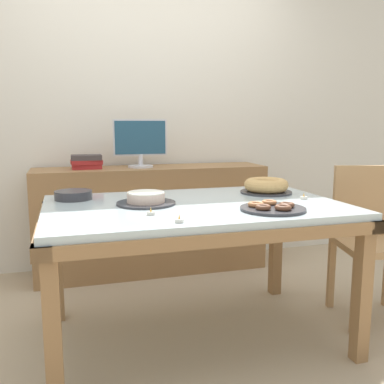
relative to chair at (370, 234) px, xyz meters
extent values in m
plane|color=tan|center=(-1.14, 0.01, -0.52)|extent=(12.00, 12.00, 0.00)
cube|color=silver|center=(-1.14, 1.51, 0.78)|extent=(8.00, 0.10, 2.60)
cube|color=silver|center=(-1.14, 0.01, 0.24)|extent=(1.57, 1.02, 0.04)
cube|color=olive|center=(-1.14, -0.47, 0.19)|extent=(1.61, 0.08, 0.06)
cube|color=olive|center=(-1.14, 0.49, 0.19)|extent=(1.61, 0.08, 0.06)
cube|color=olive|center=(-1.90, 0.01, 0.19)|extent=(0.08, 1.05, 0.06)
cube|color=olive|center=(-0.38, 0.01, 0.19)|extent=(0.08, 1.05, 0.06)
cube|color=olive|center=(-1.88, -0.45, -0.17)|extent=(0.07, 0.07, 0.72)
cube|color=olive|center=(-0.40, -0.45, -0.17)|extent=(0.07, 0.07, 0.72)
cube|color=olive|center=(-1.88, 0.47, -0.17)|extent=(0.07, 0.07, 0.72)
cube|color=olive|center=(-0.40, 0.47, -0.17)|extent=(0.07, 0.07, 0.72)
cube|color=tan|center=(-0.02, -0.07, -0.05)|extent=(0.51, 0.51, 0.04)
cube|color=tan|center=(0.03, 0.11, 0.19)|extent=(0.40, 0.13, 0.45)
cube|color=tan|center=(-0.25, -0.21, -0.30)|extent=(0.05, 0.05, 0.45)
cube|color=tan|center=(-0.16, 0.16, -0.30)|extent=(0.05, 0.05, 0.45)
cube|color=olive|center=(-1.14, 1.21, -0.09)|extent=(1.84, 0.44, 0.86)
cylinder|color=silver|center=(-1.23, 1.21, 0.34)|extent=(0.20, 0.20, 0.02)
cylinder|color=silver|center=(-1.23, 1.21, 0.40)|extent=(0.04, 0.04, 0.09)
cube|color=silver|center=(-1.23, 1.21, 0.57)|extent=(0.42, 0.02, 0.28)
cube|color=navy|center=(-1.23, 1.19, 0.57)|extent=(0.40, 0.00, 0.26)
cube|color=maroon|center=(-1.64, 1.21, 0.35)|extent=(0.22, 0.15, 0.04)
cube|color=maroon|center=(-1.64, 1.21, 0.39)|extent=(0.24, 0.17, 0.03)
cube|color=#3F3838|center=(-1.64, 1.21, 0.42)|extent=(0.23, 0.17, 0.04)
cylinder|color=#333338|center=(-1.40, 0.06, 0.26)|extent=(0.32, 0.32, 0.01)
cylinder|color=beige|center=(-1.40, 0.06, 0.29)|extent=(0.20, 0.20, 0.05)
cylinder|color=white|center=(-1.40, 0.06, 0.32)|extent=(0.20, 0.20, 0.01)
cylinder|color=#333338|center=(-0.62, 0.22, 0.26)|extent=(0.32, 0.32, 0.01)
torus|color=tan|center=(-0.62, 0.22, 0.30)|extent=(0.27, 0.27, 0.08)
cylinder|color=#333338|center=(-0.82, -0.28, 0.26)|extent=(0.33, 0.33, 0.01)
torus|color=brown|center=(-0.75, -0.29, 0.28)|extent=(0.08, 0.08, 0.02)
torus|color=#B27042|center=(-0.80, -0.20, 0.28)|extent=(0.08, 0.08, 0.02)
torus|color=#B27042|center=(-0.89, -0.23, 0.28)|extent=(0.08, 0.08, 0.02)
torus|color=brown|center=(-0.89, -0.31, 0.28)|extent=(0.08, 0.08, 0.02)
torus|color=brown|center=(-0.81, -0.35, 0.28)|extent=(0.08, 0.08, 0.02)
cylinder|color=#333338|center=(-1.76, 0.32, 0.26)|extent=(0.21, 0.21, 0.01)
cylinder|color=#333338|center=(-1.76, 0.32, 0.27)|extent=(0.21, 0.21, 0.01)
cylinder|color=#333338|center=(-1.76, 0.32, 0.28)|extent=(0.21, 0.21, 0.01)
cylinder|color=#333338|center=(-1.76, 0.32, 0.29)|extent=(0.21, 0.21, 0.01)
cylinder|color=#333338|center=(-1.76, 0.32, 0.30)|extent=(0.21, 0.21, 0.01)
cylinder|color=silver|center=(-1.43, -0.21, 0.26)|extent=(0.04, 0.04, 0.02)
cylinder|color=white|center=(-1.43, -0.21, 0.27)|extent=(0.03, 0.03, 0.00)
cone|color=#F9B74C|center=(-1.43, -0.21, 0.28)|extent=(0.01, 0.01, 0.02)
cylinder|color=silver|center=(-0.51, -0.05, 0.26)|extent=(0.04, 0.04, 0.02)
cylinder|color=white|center=(-0.51, -0.05, 0.27)|extent=(0.03, 0.03, 0.00)
cone|color=#F9B74C|center=(-0.51, -0.05, 0.28)|extent=(0.01, 0.01, 0.02)
cylinder|color=silver|center=(-1.34, -0.40, 0.26)|extent=(0.04, 0.04, 0.02)
cylinder|color=white|center=(-1.34, -0.40, 0.27)|extent=(0.03, 0.03, 0.00)
cone|color=#F9B74C|center=(-1.34, -0.40, 0.28)|extent=(0.01, 0.01, 0.02)
camera|label=1|loc=(-1.80, -2.16, 0.68)|focal=40.00mm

